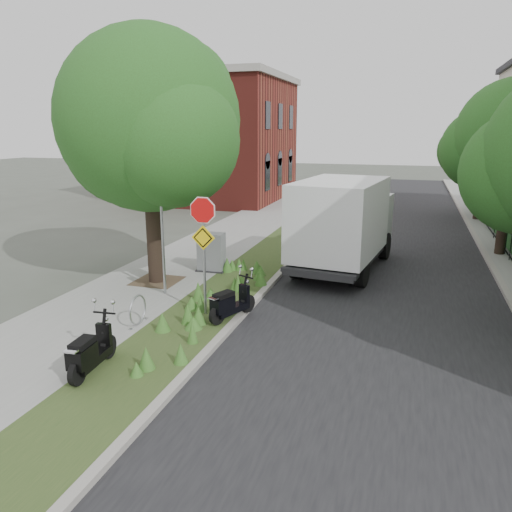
% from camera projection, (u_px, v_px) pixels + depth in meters
% --- Properties ---
extents(ground, '(120.00, 120.00, 0.00)m').
position_uv_depth(ground, '(249.00, 332.00, 12.22)').
color(ground, '#4C5147').
rests_on(ground, ground).
extents(sidewalk_near, '(3.50, 60.00, 0.12)m').
position_uv_depth(sidewalk_near, '(228.00, 237.00, 22.67)').
color(sidewalk_near, gray).
rests_on(sidewalk_near, ground).
extents(verge, '(2.00, 60.00, 0.12)m').
position_uv_depth(verge, '(287.00, 241.00, 21.88)').
color(verge, '#31481F').
rests_on(verge, ground).
extents(kerb_near, '(0.20, 60.00, 0.13)m').
position_uv_depth(kerb_near, '(309.00, 242.00, 21.60)').
color(kerb_near, '#9E9991').
rests_on(kerb_near, ground).
extents(road, '(7.00, 60.00, 0.01)m').
position_uv_depth(road, '(393.00, 249.00, 20.61)').
color(road, black).
rests_on(road, ground).
extents(kerb_far, '(0.20, 60.00, 0.13)m').
position_uv_depth(kerb_far, '(485.00, 254.00, 19.59)').
color(kerb_far, '#9E9991').
rests_on(kerb_far, ground).
extents(street_tree_main, '(6.21, 5.54, 7.66)m').
position_uv_depth(street_tree_main, '(148.00, 130.00, 14.84)').
color(street_tree_main, black).
rests_on(street_tree_main, ground).
extents(bare_post, '(0.08, 0.08, 4.00)m').
position_uv_depth(bare_post, '(162.00, 227.00, 14.27)').
color(bare_post, '#A5A8AD').
rests_on(bare_post, ground).
extents(bike_hoop, '(0.06, 0.78, 0.77)m').
position_uv_depth(bike_hoop, '(138.00, 310.00, 12.32)').
color(bike_hoop, '#A5A8AD').
rests_on(bike_hoop, ground).
extents(sign_assembly, '(0.94, 0.08, 3.22)m').
position_uv_depth(sign_assembly, '(203.00, 232.00, 12.58)').
color(sign_assembly, '#A5A8AD').
rests_on(sign_assembly, ground).
extents(fence_far, '(0.04, 24.00, 1.00)m').
position_uv_depth(fence_far, '(506.00, 240.00, 19.23)').
color(fence_far, black).
rests_on(fence_far, ground).
extents(brick_building, '(9.40, 10.40, 8.30)m').
position_uv_depth(brick_building, '(216.00, 138.00, 34.25)').
color(brick_building, maroon).
rests_on(brick_building, ground).
extents(far_tree_b, '(4.83, 4.31, 6.56)m').
position_uv_depth(far_tree_b, '(511.00, 142.00, 18.43)').
color(far_tree_b, black).
rests_on(far_tree_b, ground).
extents(far_tree_c, '(4.37, 3.89, 5.93)m').
position_uv_depth(far_tree_c, '(483.00, 146.00, 25.93)').
color(far_tree_c, black).
rests_on(far_tree_c, ground).
extents(scooter_near, '(0.43, 1.69, 0.80)m').
position_uv_depth(scooter_near, '(88.00, 356.00, 9.79)').
color(scooter_near, black).
rests_on(scooter_near, ground).
extents(scooter_far, '(0.79, 1.53, 0.77)m').
position_uv_depth(scooter_far, '(228.00, 306.00, 12.60)').
color(scooter_far, black).
rests_on(scooter_far, ground).
extents(box_truck, '(3.10, 6.28, 2.73)m').
position_uv_depth(box_truck, '(344.00, 220.00, 17.17)').
color(box_truck, '#262628').
rests_on(box_truck, ground).
extents(utility_cabinet, '(0.99, 0.68, 1.30)m').
position_uv_depth(utility_cabinet, '(211.00, 253.00, 16.97)').
color(utility_cabinet, '#262628').
rests_on(utility_cabinet, ground).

